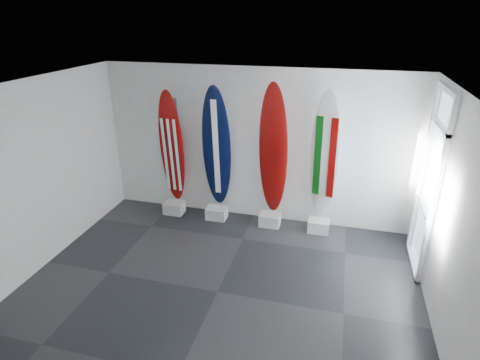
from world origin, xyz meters
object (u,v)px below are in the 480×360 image
(surfboard_usa, at_px, (172,148))
(surfboard_italy, at_px, (325,157))
(surfboard_navy, at_px, (217,148))
(surfboard_swiss, at_px, (273,151))

(surfboard_usa, height_order, surfboard_italy, surfboard_italy)
(surfboard_navy, xyz_separation_m, surfboard_italy, (2.04, 0.00, 0.01))
(surfboard_usa, xyz_separation_m, surfboard_italy, (2.98, 0.00, 0.07))
(surfboard_navy, height_order, surfboard_swiss, surfboard_swiss)
(surfboard_navy, distance_m, surfboard_italy, 2.04)
(surfboard_usa, relative_size, surfboard_swiss, 0.91)
(surfboard_italy, bearing_deg, surfboard_navy, -164.04)
(surfboard_navy, relative_size, surfboard_swiss, 0.97)
(surfboard_navy, bearing_deg, surfboard_usa, 177.27)
(surfboard_italy, bearing_deg, surfboard_swiss, -164.04)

